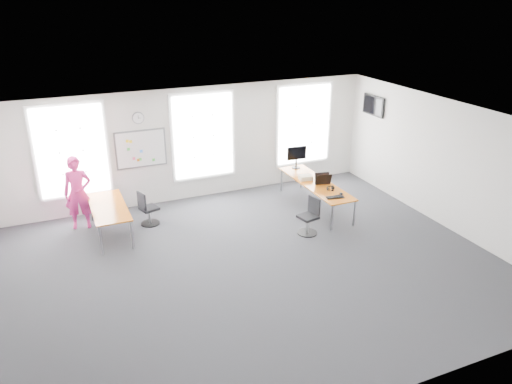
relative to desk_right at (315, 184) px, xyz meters
name	(u,v)px	position (x,y,z in m)	size (l,w,h in m)	color
floor	(251,266)	(-2.68, -2.10, -0.64)	(10.00, 10.00, 0.00)	#2B2B30
ceiling	(251,125)	(-2.68, -2.10, 2.36)	(10.00, 10.00, 0.00)	silver
wall_back	(192,144)	(-2.68, 1.90, 0.86)	(10.00, 10.00, 0.00)	silver
wall_front	(373,314)	(-2.68, -6.10, 0.86)	(10.00, 10.00, 0.00)	silver
wall_right	(449,166)	(2.32, -2.10, 0.86)	(10.00, 10.00, 0.00)	silver
window_left	(71,151)	(-5.68, 1.87, 1.06)	(1.60, 0.06, 2.20)	white
window_mid	(203,136)	(-2.38, 1.87, 1.06)	(1.60, 0.06, 2.20)	white
window_right	(304,124)	(0.62, 1.87, 1.06)	(1.60, 0.06, 2.20)	white
desk_right	(315,184)	(0.00, 0.00, 0.00)	(0.75, 2.80, 0.68)	#A94C13
desk_left	(109,209)	(-5.12, 0.53, 0.01)	(0.78, 1.94, 0.71)	#A94C13
chair_right	(310,218)	(-0.86, -1.25, -0.25)	(0.47, 0.47, 0.88)	black
chair_left	(147,210)	(-4.22, 0.68, -0.26)	(0.48, 0.48, 0.86)	black
person	(78,193)	(-5.70, 1.18, 0.25)	(0.64, 0.42, 1.77)	#E82D86
whiteboard	(141,149)	(-4.03, 1.87, 0.91)	(1.20, 0.03, 0.90)	white
wall_clock	(138,118)	(-4.03, 1.87, 1.71)	(0.30, 0.30, 0.04)	gray
tv	(374,105)	(2.27, 0.90, 1.66)	(0.06, 0.90, 0.55)	black
keyboard	(335,197)	(-0.06, -1.04, 0.05)	(0.42, 0.15, 0.02)	black
mouse	(341,194)	(0.18, -0.93, 0.07)	(0.07, 0.11, 0.04)	black
lens_cap	(332,191)	(0.11, -0.64, 0.05)	(0.07, 0.07, 0.01)	black
headphones	(330,188)	(0.08, -0.58, 0.09)	(0.18, 0.10, 0.11)	black
laptop_sleeve	(323,179)	(0.10, -0.19, 0.19)	(0.39, 0.29, 0.31)	black
paper_stack	(306,177)	(-0.13, 0.30, 0.10)	(0.33, 0.25, 0.11)	#F4EAC2
monitor	(297,155)	(0.06, 1.18, 0.42)	(0.56, 0.23, 0.62)	black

